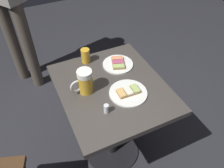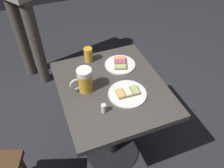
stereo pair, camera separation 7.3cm
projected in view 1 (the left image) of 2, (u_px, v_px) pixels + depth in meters
name	position (u px, v px, depth m)	size (l,w,h in m)	color
ground_plane	(112.00, 149.00, 1.93)	(6.00, 6.00, 0.00)	#28282D
cafe_table	(112.00, 105.00, 1.54)	(0.64, 0.74, 0.74)	black
plate_near	(118.00, 64.00, 1.56)	(0.21, 0.21, 0.03)	white
plate_far	(128.00, 92.00, 1.37)	(0.23, 0.23, 0.03)	white
beer_mug	(85.00, 82.00, 1.34)	(0.14, 0.09, 0.16)	gold
beer_glass_small	(86.00, 56.00, 1.56)	(0.06, 0.06, 0.10)	gold
salt_shaker	(106.00, 109.00, 1.25)	(0.03, 0.03, 0.06)	silver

